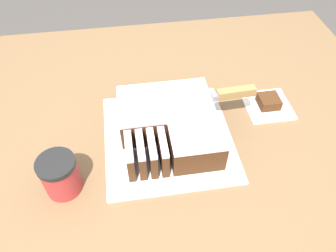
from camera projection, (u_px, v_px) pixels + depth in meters
name	position (u px, v px, depth m)	size (l,w,h in m)	color
countertop	(156.00, 221.00, 1.19)	(1.40, 1.10, 0.94)	brown
cake_board	(168.00, 137.00, 0.84)	(0.32, 0.33, 0.01)	silver
cake	(170.00, 124.00, 0.81)	(0.23, 0.25, 0.08)	#472814
knife	(222.00, 95.00, 0.81)	(0.32, 0.03, 0.02)	silver
coffee_cup	(60.00, 175.00, 0.70)	(0.08, 0.08, 0.10)	#B23333
paper_napkin	(267.00, 106.00, 0.92)	(0.12, 0.12, 0.01)	white
brownie	(269.00, 101.00, 0.90)	(0.05, 0.05, 0.03)	#472814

